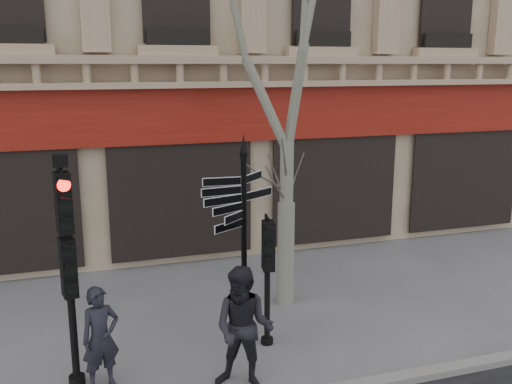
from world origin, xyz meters
The scene contains 7 objects.
ground centered at (0.00, 0.00, 0.00)m, with size 80.00×80.00×0.00m, color #5B5B5F.
fingerpost centered at (0.35, 0.91, 2.44)m, with size 1.95×1.95×3.63m.
traffic_signal_main centered at (-2.56, 0.09, 2.24)m, with size 0.44×0.35×3.55m.
traffic_signal_secondary centered at (0.61, 0.41, 1.55)m, with size 0.41×0.33×2.22m.
plane_tree centered at (1.54, 1.96, 5.67)m, with size 3.04×3.04×8.07m.
pedestrian_a centered at (-2.18, -0.11, 0.79)m, with size 0.58×0.38×1.58m, color black.
pedestrian_b centered at (-0.16, -0.78, 0.95)m, with size 0.92×0.72×1.89m, color black.
Camera 1 is at (-2.37, -8.20, 4.76)m, focal length 40.00 mm.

